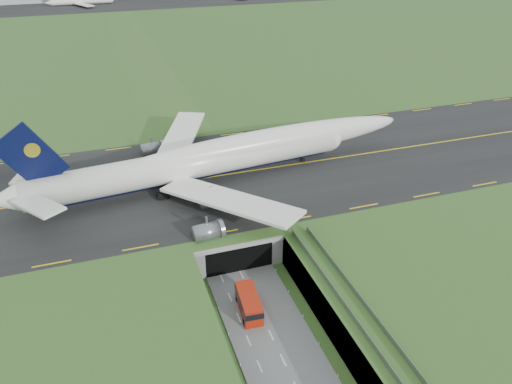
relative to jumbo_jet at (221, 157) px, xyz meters
name	(u,v)px	position (x,y,z in m)	size (l,w,h in m)	color
ground	(254,301)	(-3.23, -31.57, -11.14)	(900.00, 900.00, 0.00)	#2B4F1F
airfield_deck	(254,287)	(-3.23, -31.57, -8.14)	(800.00, 800.00, 6.00)	gray
trench_road	(270,333)	(-3.23, -39.07, -11.04)	(12.00, 75.00, 0.20)	slate
taxiway	(205,178)	(-3.23, 1.43, -5.05)	(800.00, 44.00, 0.18)	black
tunnel_portal	(226,230)	(-3.23, -14.86, -7.81)	(17.00, 22.30, 6.00)	gray
guideway	(379,346)	(7.77, -50.68, -5.82)	(3.00, 53.00, 7.05)	#A8A8A3
jumbo_jet	(221,157)	(0.00, 0.00, 0.00)	(88.30, 57.60, 19.16)	white
shuttle_tram	(249,303)	(-4.76, -33.60, -9.39)	(3.57, 8.04, 3.19)	#A91F0B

